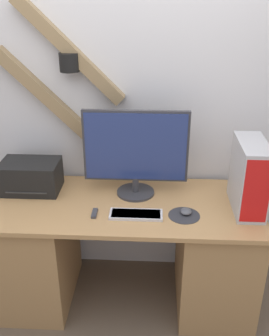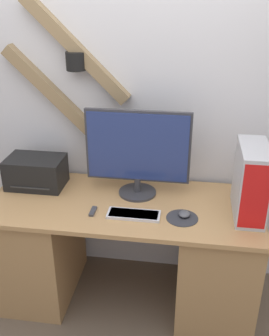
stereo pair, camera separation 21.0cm
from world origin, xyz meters
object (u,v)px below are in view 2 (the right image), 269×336
object	(u,v)px
computer_tower	(251,182)
printer	(36,172)
monitor	(138,151)
remote_control	(93,211)
keyboard	(134,214)
mouse	(184,214)

from	to	relation	value
computer_tower	printer	bearing A→B (deg)	173.50
monitor	remote_control	bearing A→B (deg)	-130.08
computer_tower	printer	xyz separation A→B (m)	(-1.43, 0.16, -0.12)
remote_control	computer_tower	bearing A→B (deg)	7.84
remote_control	monitor	bearing A→B (deg)	49.92
keyboard	computer_tower	world-z (taller)	computer_tower
monitor	keyboard	bearing A→B (deg)	-86.61
computer_tower	remote_control	size ratio (longest dim) A/B	4.34
printer	remote_control	xyz separation A→B (m)	(0.48, -0.29, -0.10)
monitor	computer_tower	xyz separation A→B (m)	(0.71, -0.16, -0.09)
mouse	computer_tower	size ratio (longest dim) A/B	0.17
monitor	keyboard	world-z (taller)	monitor
keyboard	mouse	distance (m)	0.31
monitor	printer	distance (m)	0.75
mouse	remote_control	bearing A→B (deg)	-176.54
computer_tower	remote_control	distance (m)	0.99
monitor	remote_control	world-z (taller)	monitor
remote_control	mouse	bearing A→B (deg)	3.46
keyboard	mouse	size ratio (longest dim) A/B	4.22
computer_tower	printer	distance (m)	1.45
keyboard	computer_tower	bearing A→B (deg)	10.87
keyboard	computer_tower	distance (m)	0.74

